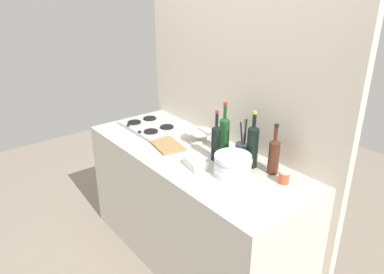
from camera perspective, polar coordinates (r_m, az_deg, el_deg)
name	(u,v)px	position (r m, az deg, el deg)	size (l,w,h in m)	color
ground_plane	(192,255)	(3.08, 0.00, -17.72)	(6.00, 6.00, 0.00)	gray
counter_block	(192,207)	(2.81, 0.00, -10.76)	(1.80, 0.70, 0.90)	beige
backsplash_panel	(233,109)	(2.73, 6.29, 4.38)	(1.90, 0.06, 2.29)	beige
stovetop_hob	(150,126)	(3.03, -6.44, 1.65)	(0.51, 0.33, 0.04)	#B2B2B7
plate_stack	(233,165)	(2.29, 6.31, -4.25)	(0.23, 0.23, 0.13)	white
wine_bottle_leftmost	(216,142)	(2.45, 3.76, -0.70)	(0.07, 0.07, 0.34)	black
wine_bottle_mid_left	(224,134)	(2.55, 5.00, 0.50)	(0.07, 0.07, 0.36)	#19471E
wine_bottle_mid_right	(274,155)	(2.33, 12.51, -2.72)	(0.07, 0.07, 0.33)	#472314
wine_bottle_rightmost	(253,145)	(2.37, 9.33, -1.27)	(0.07, 0.07, 0.38)	black
mixing_bowl	(200,136)	(2.76, 1.21, 0.21)	(0.21, 0.21, 0.08)	white
butter_dish	(196,163)	(2.38, 0.58, -4.10)	(0.15, 0.10, 0.05)	white
utensil_crock	(243,150)	(2.51, 7.86, -2.00)	(0.10, 0.10, 0.30)	slate
condiment_jar_front	(284,177)	(2.26, 13.98, -5.97)	(0.07, 0.07, 0.08)	#C64C2D
condiment_jar_rear	(229,155)	(2.47, 5.68, -2.81)	(0.06, 0.06, 0.08)	#66384C
cutting_board	(167,146)	(2.68, -3.82, -1.32)	(0.26, 0.17, 0.02)	#9E7A4C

